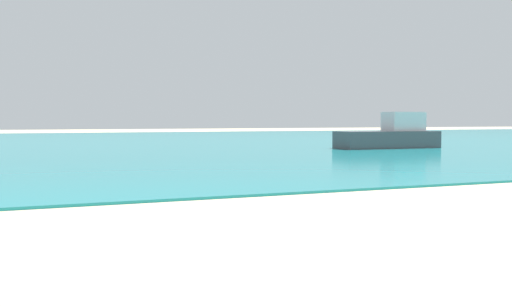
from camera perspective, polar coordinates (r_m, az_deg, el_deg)
The scene contains 2 objects.
water at distance 41.27m, azimuth -19.86°, elevation 0.92°, with size 160.00×60.00×0.06m, color teal.
boat_far at distance 32.66m, azimuth 12.82°, elevation 1.69°, with size 5.71×1.90×1.93m.
Camera 1 is at (-2.46, 2.01, 1.60)m, focal length 41.67 mm.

